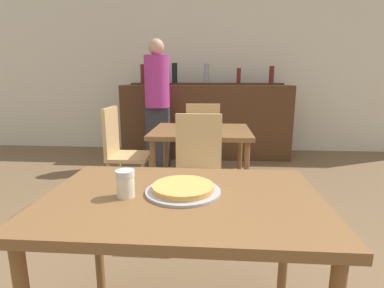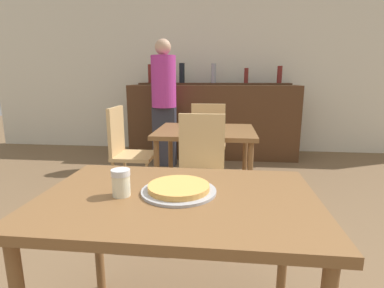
% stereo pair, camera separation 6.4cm
% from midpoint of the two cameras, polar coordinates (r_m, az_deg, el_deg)
% --- Properties ---
extents(wall_back, '(8.00, 0.05, 2.80)m').
position_cam_midpoint_polar(wall_back, '(5.24, 2.52, 14.23)').
color(wall_back, silver).
rests_on(wall_back, ground_plane).
extents(dining_table_near, '(1.17, 0.78, 0.76)m').
position_cam_midpoint_polar(dining_table_near, '(1.32, -3.23, -13.10)').
color(dining_table_near, brown).
rests_on(dining_table_near, ground_plane).
extents(dining_table_far, '(0.95, 0.81, 0.75)m').
position_cam_midpoint_polar(dining_table_far, '(2.95, 1.12, 1.07)').
color(dining_table_far, brown).
rests_on(dining_table_far, ground_plane).
extents(bar_counter, '(2.60, 0.56, 1.13)m').
position_cam_midpoint_polar(bar_counter, '(4.78, 2.24, 4.36)').
color(bar_counter, '#4C2D19').
rests_on(bar_counter, ground_plane).
extents(bar_back_shelf, '(2.39, 0.24, 0.34)m').
position_cam_midpoint_polar(bar_back_shelf, '(4.87, 1.65, 12.02)').
color(bar_back_shelf, '#4C2D19').
rests_on(bar_back_shelf, bar_counter).
extents(chair_far_side_front, '(0.40, 0.40, 0.96)m').
position_cam_midpoint_polar(chair_far_side_front, '(2.43, 0.39, -4.13)').
color(chair_far_side_front, tan).
rests_on(chair_far_side_front, ground_plane).
extents(chair_far_side_back, '(0.40, 0.40, 0.96)m').
position_cam_midpoint_polar(chair_far_side_back, '(3.53, 1.61, 1.17)').
color(chair_far_side_back, tan).
rests_on(chair_far_side_back, ground_plane).
extents(chair_far_side_left, '(0.40, 0.40, 0.96)m').
position_cam_midpoint_polar(chair_far_side_left, '(3.12, -13.90, -0.71)').
color(chair_far_side_left, tan).
rests_on(chair_far_side_left, ground_plane).
extents(pizza_tray, '(0.32, 0.32, 0.04)m').
position_cam_midpoint_polar(pizza_tray, '(1.30, -3.09, -8.59)').
color(pizza_tray, '#A3A3A8').
rests_on(pizza_tray, dining_table_near).
extents(cheese_shaker, '(0.08, 0.08, 0.11)m').
position_cam_midpoint_polar(cheese_shaker, '(1.29, -13.98, -7.28)').
color(cheese_shaker, beige).
rests_on(cheese_shaker, dining_table_near).
extents(person_standing, '(0.34, 0.34, 1.76)m').
position_cam_midpoint_polar(person_standing, '(4.24, -7.05, 8.53)').
color(person_standing, '#2D2D38').
rests_on(person_standing, ground_plane).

